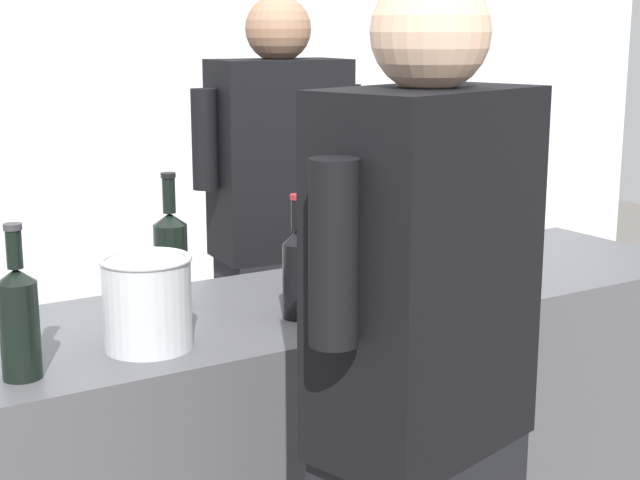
{
  "coord_description": "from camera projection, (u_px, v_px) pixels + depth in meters",
  "views": [
    {
      "loc": [
        -1.34,
        -2.0,
        1.64
      ],
      "look_at": [
        -0.09,
        0.0,
        1.11
      ],
      "focal_mm": 53.73,
      "sensor_mm": 36.0,
      "label": 1
    }
  ],
  "objects": [
    {
      "name": "wine_bottle_8",
      "position": [
        510.0,
        245.0,
        2.52
      ],
      "size": [
        0.08,
        0.08,
        0.33
      ],
      "color": "black",
      "rests_on": "counter"
    },
    {
      "name": "wine_bottle_3",
      "position": [
        384.0,
        265.0,
        2.31
      ],
      "size": [
        0.09,
        0.09,
        0.31
      ],
      "color": "black",
      "rests_on": "counter"
    },
    {
      "name": "wall_back",
      "position": [
        47.0,
        79.0,
        4.55
      ],
      "size": [
        8.0,
        0.1,
        2.8
      ],
      "primitive_type": "cube",
      "color": "silver",
      "rests_on": "ground_plane"
    },
    {
      "name": "wine_bottle_0",
      "position": [
        19.0,
        319.0,
        1.85
      ],
      "size": [
        0.08,
        0.08,
        0.31
      ],
      "color": "black",
      "rests_on": "counter"
    },
    {
      "name": "person_guest",
      "position": [
        420.0,
        465.0,
        1.76
      ],
      "size": [
        0.54,
        0.34,
        1.73
      ],
      "color": "black",
      "rests_on": "ground_plane"
    },
    {
      "name": "ice_bucket",
      "position": [
        147.0,
        302.0,
        2.04
      ],
      "size": [
        0.2,
        0.2,
        0.2
      ],
      "color": "silver",
      "rests_on": "counter"
    },
    {
      "name": "wine_bottle_4",
      "position": [
        298.0,
        270.0,
        2.25
      ],
      "size": [
        0.07,
        0.07,
        0.3
      ],
      "color": "black",
      "rests_on": "counter"
    },
    {
      "name": "wine_bottle_5",
      "position": [
        171.0,
        258.0,
        2.35
      ],
      "size": [
        0.08,
        0.08,
        0.33
      ],
      "color": "black",
      "rests_on": "counter"
    },
    {
      "name": "wine_glass",
      "position": [
        332.0,
        261.0,
        2.34
      ],
      "size": [
        0.08,
        0.08,
        0.18
      ],
      "color": "silver",
      "rests_on": "counter"
    },
    {
      "name": "potted_shrub",
      "position": [
        344.0,
        237.0,
        4.11
      ],
      "size": [
        0.6,
        0.53,
        1.14
      ],
      "color": "brown",
      "rests_on": "ground_plane"
    },
    {
      "name": "person_server",
      "position": [
        280.0,
        274.0,
        3.13
      ],
      "size": [
        0.57,
        0.28,
        1.74
      ],
      "color": "black",
      "rests_on": "ground_plane"
    },
    {
      "name": "wine_bottle_2",
      "position": [
        313.0,
        248.0,
        2.45
      ],
      "size": [
        0.08,
        0.08,
        0.33
      ],
      "color": "black",
      "rests_on": "counter"
    },
    {
      "name": "wine_bottle_1",
      "position": [
        444.0,
        236.0,
        2.58
      ],
      "size": [
        0.08,
        0.08,
        0.33
      ],
      "color": "black",
      "rests_on": "counter"
    },
    {
      "name": "wine_bottle_6",
      "position": [
        462.0,
        226.0,
        2.75
      ],
      "size": [
        0.07,
        0.07,
        0.3
      ],
      "color": "black",
      "rests_on": "counter"
    },
    {
      "name": "wine_bottle_7",
      "position": [
        361.0,
        253.0,
        2.44
      ],
      "size": [
        0.08,
        0.08,
        0.3
      ],
      "color": "black",
      "rests_on": "counter"
    },
    {
      "name": "counter",
      "position": [
        349.0,
        463.0,
        2.6
      ],
      "size": [
        2.14,
        0.63,
        0.96
      ],
      "primitive_type": "cube",
      "color": "#4C4C51",
      "rests_on": "ground_plane"
    }
  ]
}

